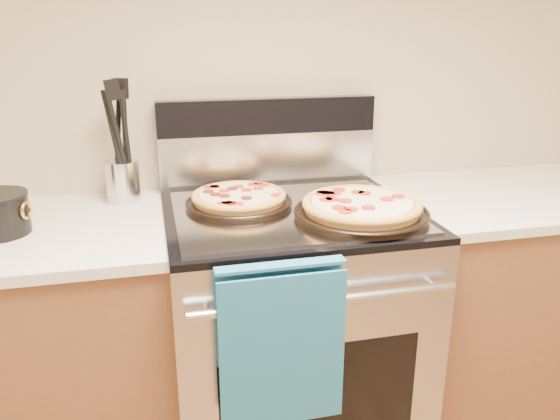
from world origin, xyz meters
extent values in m
plane|color=tan|center=(0.00, 2.00, 1.35)|extent=(4.00, 0.00, 4.00)
cube|color=#B7B7BC|center=(0.00, 1.65, 0.45)|extent=(0.76, 0.68, 0.90)
cube|color=black|center=(0.00, 1.31, 0.45)|extent=(0.56, 0.01, 0.40)
cube|color=black|center=(0.00, 1.65, 0.91)|extent=(0.76, 0.68, 0.02)
cube|color=silver|center=(0.00, 1.96, 1.01)|extent=(0.76, 0.06, 0.18)
cube|color=black|center=(0.00, 1.96, 1.16)|extent=(0.76, 0.06, 0.12)
cylinder|color=silver|center=(0.00, 1.27, 0.80)|extent=(0.70, 0.03, 0.03)
cube|color=gray|center=(0.00, 1.62, 0.92)|extent=(0.70, 0.55, 0.01)
cube|color=brown|center=(-0.88, 1.68, 0.44)|extent=(1.00, 0.62, 0.88)
cube|color=brown|center=(0.88, 1.68, 0.44)|extent=(1.00, 0.62, 0.88)
cube|color=beige|center=(0.88, 1.68, 0.90)|extent=(1.02, 0.64, 0.03)
cylinder|color=silver|center=(-0.50, 1.89, 0.98)|extent=(0.13, 0.13, 0.14)
camera|label=1|loc=(-0.40, 0.12, 1.45)|focal=35.00mm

